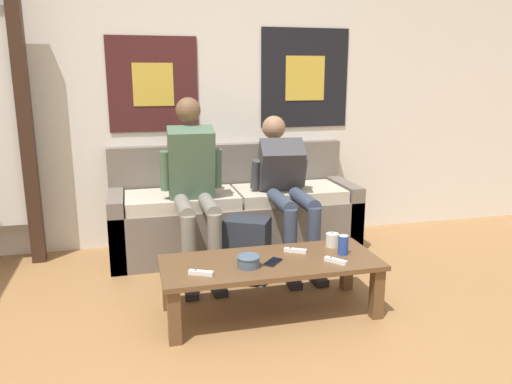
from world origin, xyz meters
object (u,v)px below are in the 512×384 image
at_px(backpack, 247,251).
at_px(game_controller_near_right, 336,261).
at_px(drink_can_blue, 343,245).
at_px(cell_phone, 273,262).
at_px(couch, 235,215).
at_px(person_seated_adult, 193,179).
at_px(coffee_table, 270,269).
at_px(person_seated_teen, 285,182).
at_px(pillar_candle, 332,240).
at_px(game_controller_near_left, 295,250).
at_px(game_controller_far_center, 201,273).
at_px(ceramic_bowl, 248,261).

distance_m(backpack, game_controller_near_right, 0.80).
xyz_separation_m(drink_can_blue, cell_phone, (-0.47, -0.03, -0.06)).
distance_m(game_controller_near_right, cell_phone, 0.38).
relative_size(couch, person_seated_adult, 1.57).
bearing_deg(coffee_table, drink_can_blue, -1.27).
bearing_deg(coffee_table, person_seated_teen, 67.29).
distance_m(person_seated_teen, pillar_candle, 0.78).
bearing_deg(game_controller_near_left, game_controller_far_center, -161.22).
xyz_separation_m(couch, game_controller_near_left, (0.16, -1.11, 0.06)).
distance_m(drink_can_blue, game_controller_near_left, 0.31).
height_order(person_seated_adult, backpack, person_seated_adult).
bearing_deg(game_controller_near_left, game_controller_near_right, -52.36).
height_order(person_seated_adult, cell_phone, person_seated_adult).
distance_m(coffee_table, game_controller_near_left, 0.23).
xyz_separation_m(coffee_table, cell_phone, (0.00, -0.04, 0.06)).
distance_m(backpack, pillar_candle, 0.66).
relative_size(ceramic_bowl, pillar_candle, 1.42).
distance_m(person_seated_adult, pillar_candle, 1.12).
height_order(drink_can_blue, game_controller_near_left, drink_can_blue).
bearing_deg(cell_phone, backpack, 92.32).
bearing_deg(person_seated_teen, game_controller_near_right, -89.70).
bearing_deg(game_controller_near_left, ceramic_bowl, -154.34).
bearing_deg(backpack, game_controller_near_left, -64.57).
bearing_deg(person_seated_teen, pillar_candle, -82.25).
distance_m(drink_can_blue, cell_phone, 0.48).
xyz_separation_m(person_seated_adult, ceramic_bowl, (0.20, -0.91, -0.32)).
height_order(coffee_table, backpack, backpack).
relative_size(backpack, pillar_candle, 4.58).
xyz_separation_m(game_controller_near_left, game_controller_near_right, (0.18, -0.23, 0.00)).
bearing_deg(coffee_table, ceramic_bowl, -155.74).
xyz_separation_m(game_controller_near_right, cell_phone, (-0.37, 0.09, -0.01)).
bearing_deg(backpack, ceramic_bowl, -102.42).
bearing_deg(cell_phone, game_controller_near_right, -14.11).
bearing_deg(coffee_table, game_controller_far_center, -164.94).
relative_size(coffee_table, game_controller_far_center, 9.31).
distance_m(coffee_table, game_controller_far_center, 0.47).
distance_m(backpack, game_controller_far_center, 0.80).
relative_size(couch, backpack, 4.43).
distance_m(person_seated_adult, drink_can_blue, 1.22).
distance_m(backpack, ceramic_bowl, 0.65).
bearing_deg(drink_can_blue, person_seated_adult, 134.41).
bearing_deg(backpack, coffee_table, -87.84).
relative_size(person_seated_teen, pillar_candle, 11.28).
bearing_deg(game_controller_near_right, couch, 104.37).
distance_m(couch, backpack, 0.67).
bearing_deg(backpack, game_controller_near_right, -60.03).
relative_size(coffee_table, person_seated_teen, 1.18).
bearing_deg(game_controller_far_center, game_controller_near_left, 18.78).
height_order(game_controller_near_right, cell_phone, game_controller_near_right).
xyz_separation_m(ceramic_bowl, game_controller_far_center, (-0.29, -0.05, -0.03)).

